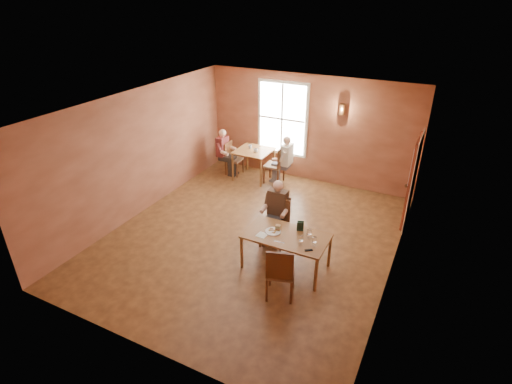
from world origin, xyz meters
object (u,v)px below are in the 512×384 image
at_px(chair_diner_main, 276,224).
at_px(chair_diner_white, 274,164).
at_px(chair_empty, 281,271).
at_px(chair_diner_maroon, 234,159).
at_px(diner_white, 275,160).
at_px(diner_maroon, 233,153).
at_px(main_table, 286,251).
at_px(diner_main, 276,218).
at_px(second_table, 254,164).

xyz_separation_m(chair_diner_main, chair_diner_white, (-1.33, 2.84, 0.04)).
relative_size(chair_empty, chair_diner_maroon, 1.12).
height_order(diner_white, diner_maroon, diner_white).
bearing_deg(chair_empty, chair_diner_main, 99.25).
bearing_deg(diner_maroon, chair_diner_maroon, 90.00).
xyz_separation_m(main_table, chair_diner_white, (-1.83, 3.49, 0.17)).
bearing_deg(chair_diner_main, diner_main, 90.00).
height_order(main_table, second_table, second_table).
bearing_deg(diner_maroon, second_table, 90.00).
height_order(diner_main, chair_diner_white, diner_main).
xyz_separation_m(chair_empty, second_table, (-2.71, 4.28, -0.11)).
xyz_separation_m(second_table, chair_diner_maroon, (-0.65, 0.00, 0.05)).
bearing_deg(chair_diner_white, main_table, -152.32).
distance_m(diner_main, chair_diner_white, 3.16).
distance_m(second_table, chair_diner_white, 0.66).
xyz_separation_m(main_table, diner_maroon, (-3.16, 3.49, 0.28)).
relative_size(diner_main, diner_white, 1.00).
bearing_deg(chair_diner_maroon, chair_empty, 38.13).
relative_size(main_table, chair_diner_white, 1.47).
xyz_separation_m(main_table, chair_empty, (0.23, -0.79, 0.16)).
distance_m(main_table, diner_white, 3.94).
bearing_deg(second_table, chair_diner_white, 0.00).
bearing_deg(diner_maroon, diner_white, 90.00).
bearing_deg(chair_empty, diner_maroon, 110.81).
bearing_deg(chair_diner_main, main_table, 127.57).
bearing_deg(diner_white, chair_diner_main, -155.39).
distance_m(chair_diner_white, chair_diner_maroon, 1.30).
height_order(diner_main, diner_maroon, diner_main).
bearing_deg(diner_white, main_table, -152.71).
bearing_deg(main_table, diner_white, 117.29).
xyz_separation_m(second_table, diner_maroon, (-0.68, 0.00, 0.23)).
bearing_deg(diner_white, second_table, 90.00).
xyz_separation_m(main_table, diner_main, (-0.50, 0.62, 0.30)).
height_order(diner_main, chair_empty, diner_main).
xyz_separation_m(chair_empty, diner_maroon, (-3.39, 4.28, 0.12)).
relative_size(main_table, chair_diner_maroon, 1.67).
bearing_deg(chair_empty, chair_diner_maroon, 110.56).
bearing_deg(chair_diner_white, second_table, 90.00).
bearing_deg(diner_maroon, main_table, 42.17).
bearing_deg(diner_maroon, diner_main, 42.84).
distance_m(chair_diner_main, chair_empty, 1.61).
height_order(chair_empty, chair_diner_maroon, chair_empty).
bearing_deg(chair_empty, chair_diner_white, 98.12).
relative_size(diner_white, chair_diner_maroon, 1.40).
distance_m(main_table, chair_diner_maroon, 4.69).
xyz_separation_m(chair_diner_white, diner_maroon, (-1.33, 0.00, 0.11)).
height_order(chair_empty, diner_white, diner_white).
bearing_deg(chair_diner_main, diner_maroon, -46.86).
distance_m(chair_diner_main, chair_diner_maroon, 3.87).
bearing_deg(diner_maroon, chair_diner_white, 90.00).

